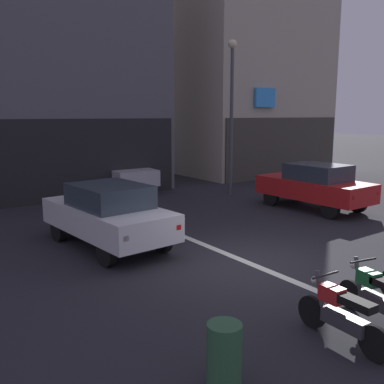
{
  "coord_description": "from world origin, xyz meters",
  "views": [
    {
      "loc": [
        -6.46,
        -6.92,
        3.35
      ],
      "look_at": [
        -0.24,
        2.0,
        1.4
      ],
      "focal_mm": 40.31,
      "sensor_mm": 36.0,
      "label": 1
    }
  ],
  "objects_px": {
    "car_white_crossing_near": "(108,213)",
    "motorcycle_red_row_leftmost": "(341,314)",
    "car_red_parked_kerbside": "(315,185)",
    "car_silver_down_street": "(122,171)",
    "motorcycle_green_row_left_mid": "(377,296)",
    "street_lamp": "(232,102)",
    "trash_bin": "(224,356)"
  },
  "relations": [
    {
      "from": "motorcycle_green_row_left_mid",
      "to": "car_white_crossing_near",
      "type": "bearing_deg",
      "value": 106.49
    },
    {
      "from": "car_white_crossing_near",
      "to": "trash_bin",
      "type": "xyz_separation_m",
      "value": [
        -1.25,
        -6.23,
        -0.46
      ]
    },
    {
      "from": "car_red_parked_kerbside",
      "to": "trash_bin",
      "type": "height_order",
      "value": "car_red_parked_kerbside"
    },
    {
      "from": "car_silver_down_street",
      "to": "motorcycle_green_row_left_mid",
      "type": "height_order",
      "value": "car_silver_down_street"
    },
    {
      "from": "car_white_crossing_near",
      "to": "street_lamp",
      "type": "relative_size",
      "value": 0.67
    },
    {
      "from": "car_silver_down_street",
      "to": "motorcycle_red_row_leftmost",
      "type": "height_order",
      "value": "car_silver_down_street"
    },
    {
      "from": "motorcycle_green_row_left_mid",
      "to": "car_silver_down_street",
      "type": "bearing_deg",
      "value": 81.28
    },
    {
      "from": "car_silver_down_street",
      "to": "street_lamp",
      "type": "bearing_deg",
      "value": -48.03
    },
    {
      "from": "trash_bin",
      "to": "car_silver_down_street",
      "type": "bearing_deg",
      "value": 69.09
    },
    {
      "from": "car_red_parked_kerbside",
      "to": "street_lamp",
      "type": "relative_size",
      "value": 0.66
    },
    {
      "from": "car_red_parked_kerbside",
      "to": "motorcycle_green_row_left_mid",
      "type": "distance_m",
      "value": 8.71
    },
    {
      "from": "car_white_crossing_near",
      "to": "car_red_parked_kerbside",
      "type": "distance_m",
      "value": 7.91
    },
    {
      "from": "street_lamp",
      "to": "motorcycle_red_row_leftmost",
      "type": "height_order",
      "value": "street_lamp"
    },
    {
      "from": "car_white_crossing_near",
      "to": "motorcycle_green_row_left_mid",
      "type": "relative_size",
      "value": 2.57
    },
    {
      "from": "car_red_parked_kerbside",
      "to": "street_lamp",
      "type": "height_order",
      "value": "street_lamp"
    },
    {
      "from": "car_silver_down_street",
      "to": "car_red_parked_kerbside",
      "type": "bearing_deg",
      "value": -62.32
    },
    {
      "from": "motorcycle_green_row_left_mid",
      "to": "trash_bin",
      "type": "bearing_deg",
      "value": 178.55
    },
    {
      "from": "car_white_crossing_near",
      "to": "street_lamp",
      "type": "height_order",
      "value": "street_lamp"
    },
    {
      "from": "street_lamp",
      "to": "trash_bin",
      "type": "bearing_deg",
      "value": -130.23
    },
    {
      "from": "car_white_crossing_near",
      "to": "motorcycle_green_row_left_mid",
      "type": "bearing_deg",
      "value": -73.51
    },
    {
      "from": "street_lamp",
      "to": "trash_bin",
      "type": "relative_size",
      "value": 7.43
    },
    {
      "from": "street_lamp",
      "to": "trash_bin",
      "type": "distance_m",
      "value": 13.61
    },
    {
      "from": "motorcycle_red_row_leftmost",
      "to": "trash_bin",
      "type": "height_order",
      "value": "motorcycle_red_row_leftmost"
    },
    {
      "from": "car_white_crossing_near",
      "to": "motorcycle_green_row_left_mid",
      "type": "height_order",
      "value": "car_white_crossing_near"
    },
    {
      "from": "car_red_parked_kerbside",
      "to": "motorcycle_green_row_left_mid",
      "type": "relative_size",
      "value": 2.51
    },
    {
      "from": "car_white_crossing_near",
      "to": "motorcycle_red_row_leftmost",
      "type": "distance_m",
      "value": 6.45
    },
    {
      "from": "car_red_parked_kerbside",
      "to": "car_silver_down_street",
      "type": "xyz_separation_m",
      "value": [
        -3.94,
        7.51,
        0.0
      ]
    },
    {
      "from": "car_white_crossing_near",
      "to": "car_silver_down_street",
      "type": "relative_size",
      "value": 1.01
    },
    {
      "from": "street_lamp",
      "to": "motorcycle_red_row_leftmost",
      "type": "relative_size",
      "value": 3.78
    },
    {
      "from": "car_red_parked_kerbside",
      "to": "motorcycle_red_row_leftmost",
      "type": "xyz_separation_m",
      "value": [
        -7.06,
        -6.33,
        -0.43
      ]
    },
    {
      "from": "street_lamp",
      "to": "motorcycle_green_row_left_mid",
      "type": "bearing_deg",
      "value": -117.99
    },
    {
      "from": "car_white_crossing_near",
      "to": "motorcycle_red_row_leftmost",
      "type": "xyz_separation_m",
      "value": [
        0.85,
        -6.38,
        -0.43
      ]
    }
  ]
}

